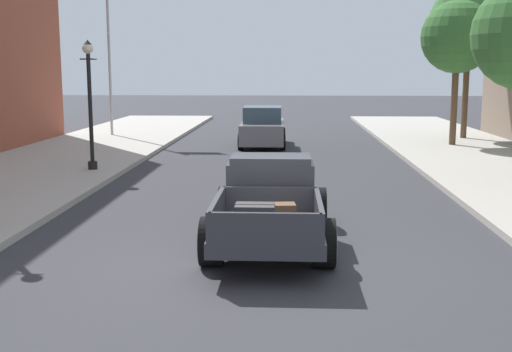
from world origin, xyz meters
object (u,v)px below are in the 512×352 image
(street_lamp_far, at_px, (90,95))
(flagpole, at_px, (113,11))
(car_background_grey, at_px, (263,128))
(street_tree_third, at_px, (457,37))
(hotrod_truck_gunmetal, at_px, (271,201))
(street_tree_farthest, at_px, (469,22))

(street_lamp_far, relative_size, flagpole, 0.42)
(car_background_grey, height_order, street_lamp_far, street_lamp_far)
(car_background_grey, relative_size, street_tree_third, 0.76)
(hotrod_truck_gunmetal, xyz_separation_m, flagpole, (-7.68, 17.85, 5.02))
(street_tree_third, bearing_deg, hotrod_truck_gunmetal, -115.43)
(car_background_grey, relative_size, flagpole, 0.47)
(street_tree_farthest, bearing_deg, street_lamp_far, -144.29)
(hotrod_truck_gunmetal, distance_m, street_tree_farthest, 19.52)
(street_tree_third, bearing_deg, street_tree_farthest, 66.84)
(hotrod_truck_gunmetal, xyz_separation_m, street_lamp_far, (-5.61, 7.40, 1.63))
(street_lamp_far, xyz_separation_m, street_tree_farthest, (13.67, 9.83, 2.78))
(flagpole, bearing_deg, street_lamp_far, -78.81)
(car_background_grey, xyz_separation_m, street_tree_farthest, (8.81, 2.41, 4.40))
(street_lamp_far, distance_m, street_tree_third, 14.57)
(hotrod_truck_gunmetal, relative_size, street_tree_farthest, 0.74)
(hotrod_truck_gunmetal, relative_size, street_tree_third, 0.87)
(car_background_grey, distance_m, street_lamp_far, 9.02)
(flagpole, relative_size, street_tree_farthest, 1.36)
(street_lamp_far, bearing_deg, flagpole, 101.19)
(hotrod_truck_gunmetal, distance_m, car_background_grey, 14.84)
(hotrod_truck_gunmetal, bearing_deg, street_tree_third, 64.57)
(street_lamp_far, height_order, street_tree_farthest, street_tree_farthest)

